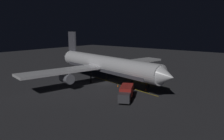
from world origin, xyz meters
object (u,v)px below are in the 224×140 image
object	(u,v)px
catering_truck	(148,75)
traffic_cone_near_left	(146,84)
ground_crew_worker	(149,84)
airliner	(104,65)
traffic_cone_far	(118,86)
traffic_cone_near_right	(146,90)
baggage_truck	(126,93)
traffic_cone_under_wing	(134,88)

from	to	relation	value
catering_truck	traffic_cone_near_left	size ratio (longest dim) A/B	9.89
catering_truck	ground_crew_worker	world-z (taller)	catering_truck
ground_crew_worker	airliner	bearing A→B (deg)	-74.13
ground_crew_worker	traffic_cone_near_left	xyz separation A→B (m)	(-1.32, -1.42, -0.64)
traffic_cone_near_left	traffic_cone_far	world-z (taller)	same
traffic_cone_near_left	catering_truck	bearing A→B (deg)	-153.94
traffic_cone_near_right	ground_crew_worker	bearing A→B (deg)	-163.28
airliner	ground_crew_worker	distance (m)	11.54
baggage_truck	traffic_cone_under_wing	bearing A→B (deg)	-156.58
airliner	catering_truck	distance (m)	11.98
traffic_cone_far	traffic_cone_under_wing	bearing A→B (deg)	103.08
airliner	traffic_cone_near_right	distance (m)	12.12
traffic_cone_near_right	traffic_cone_far	world-z (taller)	same
airliner	catering_truck	xyz separation A→B (m)	(-9.44, 6.64, -3.22)
baggage_truck	ground_crew_worker	bearing A→B (deg)	-173.94
baggage_truck	traffic_cone_near_right	bearing A→B (deg)	-177.85
airliner	ground_crew_worker	world-z (taller)	airliner
airliner	traffic_cone_near_left	size ratio (longest dim) A/B	72.14
airliner	ground_crew_worker	bearing A→B (deg)	105.87
ground_crew_worker	traffic_cone_near_left	size ratio (longest dim) A/B	3.16
baggage_truck	traffic_cone_near_left	size ratio (longest dim) A/B	11.95
catering_truck	traffic_cone_far	size ratio (longest dim) A/B	9.89
baggage_truck	traffic_cone_far	bearing A→B (deg)	-133.24
baggage_truck	traffic_cone_near_left	xyz separation A→B (m)	(-11.56, -2.51, -1.05)
catering_truck	traffic_cone_near_right	size ratio (longest dim) A/B	9.89
ground_crew_worker	traffic_cone_near_right	world-z (taller)	ground_crew_worker
traffic_cone_under_wing	traffic_cone_far	world-z (taller)	same
baggage_truck	traffic_cone_under_wing	world-z (taller)	baggage_truck
catering_truck	traffic_cone_under_wing	size ratio (longest dim) A/B	9.89
baggage_truck	ground_crew_worker	world-z (taller)	baggage_truck
ground_crew_worker	baggage_truck	bearing A→B (deg)	6.06
traffic_cone_near_left	traffic_cone_under_wing	bearing A→B (deg)	-8.21
baggage_truck	traffic_cone_under_wing	size ratio (longest dim) A/B	11.95
ground_crew_worker	traffic_cone_near_left	bearing A→B (deg)	-132.91
catering_truck	traffic_cone_far	bearing A→B (deg)	-9.78
traffic_cone_near_left	traffic_cone_near_right	distance (m)	4.57
traffic_cone_far	traffic_cone_near_left	bearing A→B (deg)	140.46
airliner	ground_crew_worker	xyz separation A→B (m)	(-3.00, 10.56, -3.56)
airliner	traffic_cone_near_left	xyz separation A→B (m)	(-4.32, 9.14, -4.20)
catering_truck	ground_crew_worker	xyz separation A→B (m)	(6.43, 3.92, -0.34)
baggage_truck	traffic_cone_far	distance (m)	9.37
traffic_cone_under_wing	ground_crew_worker	bearing A→B (deg)	145.85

